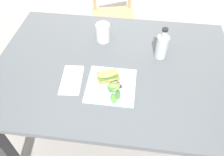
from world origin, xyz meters
TOP-DOWN VIEW (x-y plane):
  - ground_plane at (0.00, 0.00)m, footprint 8.22×8.22m
  - dining_table at (0.04, 0.01)m, footprint 1.37×0.96m
  - chair_wooden_far at (-0.08, 0.97)m, footprint 0.48×0.48m
  - plate_lunch at (0.05, -0.15)m, footprint 0.25×0.25m
  - sandwich_half_front at (0.03, -0.11)m, footprint 0.13×0.10m
  - salad_mixed_greens at (0.07, -0.17)m, footprint 0.09×0.18m
  - napkin_folded at (-0.17, -0.13)m, footprint 0.12×0.22m
  - fork_on_napkin at (-0.17, -0.12)m, footprint 0.03×0.19m
  - bottle_cold_brew at (0.30, 0.12)m, footprint 0.07×0.07m
  - mason_jar_iced_tea at (-0.05, 0.23)m, footprint 0.09×0.09m

SIDE VIEW (x-z plane):
  - ground_plane at x=0.00m, z-range 0.00..0.00m
  - chair_wooden_far at x=-0.08m, z-range 0.01..0.88m
  - dining_table at x=0.04m, z-range 0.26..1.00m
  - napkin_folded at x=-0.17m, z-range 0.74..0.74m
  - plate_lunch at x=0.05m, z-range 0.74..0.75m
  - fork_on_napkin at x=-0.17m, z-range 0.74..0.75m
  - salad_mixed_greens at x=0.07m, z-range 0.75..0.79m
  - sandwich_half_front at x=0.03m, z-range 0.75..0.81m
  - mason_jar_iced_tea at x=-0.05m, z-range 0.73..0.85m
  - bottle_cold_brew at x=0.30m, z-range 0.71..0.91m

